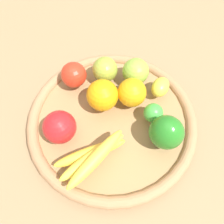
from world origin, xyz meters
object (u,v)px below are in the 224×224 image
at_px(apple_3, 136,71).
at_px(bell_pepper, 166,132).
at_px(banana_bunch, 93,156).
at_px(lemon_0, 160,87).
at_px(lime_0, 153,113).
at_px(orange_0, 132,93).
at_px(apple_1, 74,75).
at_px(apple_2, 105,70).
at_px(apple_0, 60,127).
at_px(orange_1, 102,95).

distance_m(apple_3, bell_pepper, 0.19).
relative_size(banana_bunch, lemon_0, 2.89).
distance_m(lime_0, orange_0, 0.07).
distance_m(lime_0, apple_3, 0.13).
bearing_deg(lime_0, lemon_0, -26.82).
distance_m(lime_0, apple_1, 0.23).
distance_m(lime_0, apple_2, 0.18).
bearing_deg(apple_0, apple_3, -56.51).
xyz_separation_m(banana_bunch, bell_pepper, (0.02, -0.17, 0.02)).
height_order(orange_1, apple_1, orange_1).
xyz_separation_m(banana_bunch, apple_0, (0.08, 0.07, 0.01)).
bearing_deg(bell_pepper, orange_1, -7.57).
relative_size(orange_1, orange_0, 1.09).
bearing_deg(orange_0, lemon_0, -79.06).
relative_size(orange_1, apple_2, 1.17).
distance_m(banana_bunch, orange_0, 0.19).
xyz_separation_m(apple_3, bell_pepper, (-0.19, -0.03, 0.01)).
distance_m(apple_1, orange_0, 0.16).
bearing_deg(apple_0, apple_1, -15.52).
distance_m(apple_1, lemon_0, 0.23).
distance_m(banana_bunch, lemon_0, 0.26).
bearing_deg(lime_0, apple_1, 52.55).
distance_m(apple_1, apple_2, 0.09).
bearing_deg(bell_pepper, banana_bunch, 44.40).
xyz_separation_m(bell_pepper, apple_1, (0.21, 0.20, -0.01)).
distance_m(apple_0, orange_0, 0.20).
distance_m(apple_0, lemon_0, 0.28).
height_order(lime_0, orange_0, orange_0).
bearing_deg(apple_3, orange_1, 123.70).
bearing_deg(apple_2, apple_1, 93.34).
height_order(orange_0, apple_2, orange_0).
xyz_separation_m(apple_3, apple_2, (0.02, 0.08, -0.00)).
bearing_deg(apple_1, bell_pepper, -136.61).
xyz_separation_m(apple_0, apple_1, (0.15, -0.04, -0.00)).
bearing_deg(bell_pepper, apple_2, -25.79).
xyz_separation_m(orange_1, lime_0, (-0.06, -0.12, -0.02)).
xyz_separation_m(banana_bunch, orange_0, (0.15, -0.12, 0.01)).
distance_m(apple_3, lemon_0, 0.08).
relative_size(lime_0, orange_0, 0.66).
distance_m(bell_pepper, apple_1, 0.28).
bearing_deg(lime_0, bell_pepper, -171.30).
distance_m(banana_bunch, apple_1, 0.23).
distance_m(apple_3, apple_2, 0.08).
bearing_deg(orange_0, apple_1, 59.92).
height_order(lime_0, lemon_0, lime_0).
bearing_deg(orange_1, orange_0, -90.83).
bearing_deg(apple_3, lime_0, -171.23).
relative_size(lime_0, banana_bunch, 0.28).
distance_m(apple_0, apple_1, 0.16).
relative_size(bell_pepper, apple_1, 1.33).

